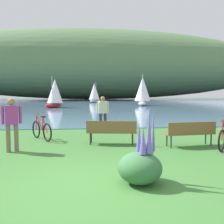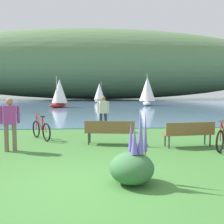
% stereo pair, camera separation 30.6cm
% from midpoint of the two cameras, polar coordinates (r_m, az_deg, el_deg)
% --- Properties ---
extents(ground_plane, '(200.00, 200.00, 0.00)m').
position_cam_midpoint_polar(ground_plane, '(5.31, -4.30, -16.36)').
color(ground_plane, '#3D7533').
extents(bay_water, '(180.00, 80.00, 0.04)m').
position_cam_midpoint_polar(bay_water, '(52.83, -4.02, 2.43)').
color(bay_water, '#5B7F9E').
rests_on(bay_water, ground).
extents(distant_hillside, '(108.38, 28.00, 19.22)m').
position_cam_midpoint_polar(distant_hillside, '(71.26, -2.91, 10.71)').
color(distant_hillside, '#567A4C').
rests_on(distant_hillside, bay_water).
extents(park_bench_near_camera, '(1.84, 0.69, 0.88)m').
position_cam_midpoint_polar(park_bench_near_camera, '(9.07, 18.17, -4.41)').
color(park_bench_near_camera, brown).
rests_on(park_bench_near_camera, ground).
extents(park_bench_further_along, '(1.85, 0.73, 0.88)m').
position_cam_midpoint_polar(park_bench_further_along, '(9.02, 0.44, -4.23)').
color(park_bench_further_along, brown).
rests_on(park_bench_further_along, ground).
extents(bicycle_leaning_near_bench, '(1.05, 1.50, 1.01)m').
position_cam_midpoint_polar(bicycle_leaning_near_bench, '(10.40, -15.19, -3.91)').
color(bicycle_leaning_near_bench, black).
rests_on(bicycle_leaning_near_bench, ground).
extents(person_at_shoreline, '(0.59, 0.32, 1.71)m').
position_cam_midpoint_polar(person_at_shoreline, '(12.07, -1.32, 0.16)').
color(person_at_shoreline, '#282D47').
rests_on(person_at_shoreline, ground).
extents(person_on_the_grass, '(0.58, 0.33, 1.71)m').
position_cam_midpoint_polar(person_on_the_grass, '(8.53, -21.47, -1.95)').
color(person_on_the_grass, '#72604C').
rests_on(person_on_the_grass, ground).
extents(echium_bush_closest_to_camera, '(0.92, 0.92, 1.59)m').
position_cam_midpoint_polar(echium_bush_closest_to_camera, '(5.26, 6.37, -12.12)').
color(echium_bush_closest_to_camera, '#386B3D').
rests_on(echium_bush_closest_to_camera, ground).
extents(sailboat_nearest_to_shore, '(2.83, 3.97, 4.49)m').
position_cam_midpoint_polar(sailboat_nearest_to_shore, '(35.77, 8.35, 4.85)').
color(sailboat_nearest_to_shore, white).
rests_on(sailboat_nearest_to_shore, bay_water).
extents(sailboat_mid_bay, '(2.89, 3.27, 3.91)m').
position_cam_midpoint_polar(sailboat_mid_bay, '(46.13, -2.70, 4.46)').
color(sailboat_mid_bay, white).
rests_on(sailboat_mid_bay, bay_water).
extents(sailboat_toward_hillside, '(2.65, 3.32, 3.85)m').
position_cam_midpoint_polar(sailboat_toward_hillside, '(31.64, -11.75, 4.31)').
color(sailboat_toward_hillside, '#B22323').
rests_on(sailboat_toward_hillside, bay_water).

